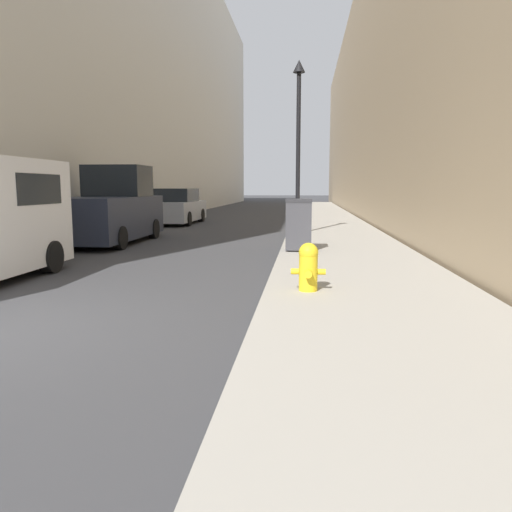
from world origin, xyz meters
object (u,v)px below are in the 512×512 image
trash_bin (299,224)px  parked_sedan_near (177,207)px  lamppost (298,133)px  pickup_truck (111,211)px  fire_hydrant (308,266)px

trash_bin → parked_sedan_near: 12.01m
lamppost → parked_sedan_near: bearing=133.3°
lamppost → pickup_truck: lamppost is taller
pickup_truck → parked_sedan_near: bearing=90.5°
trash_bin → pickup_truck: pickup_truck is taller
lamppost → parked_sedan_near: (-5.69, 6.04, -2.69)m
fire_hydrant → pickup_truck: size_ratio=0.15×
fire_hydrant → pickup_truck: 9.40m
lamppost → pickup_truck: bearing=-160.0°
trash_bin → pickup_truck: (-5.73, 2.43, 0.19)m
fire_hydrant → parked_sedan_near: parked_sedan_near is taller
trash_bin → pickup_truck: bearing=157.0°
fire_hydrant → trash_bin: size_ratio=0.57×
lamppost → parked_sedan_near: 8.72m
pickup_truck → lamppost: bearing=20.0°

